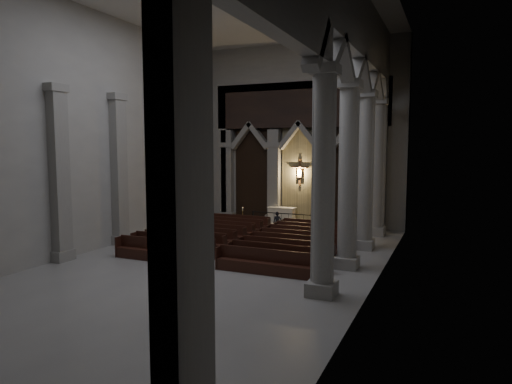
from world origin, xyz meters
TOP-DOWN VIEW (x-y plane):
  - room at (0.00, 0.00)m, footprint 24.00×24.10m
  - sanctuary_wall at (0.00, 11.54)m, footprint 14.00×0.77m
  - right_arcade at (5.50, 1.33)m, footprint 1.00×24.00m
  - left_pilasters at (-6.75, 3.50)m, footprint 0.60×13.00m
  - sanctuary_step at (0.00, 10.60)m, footprint 8.50×2.60m
  - altar at (-1.07, 11.12)m, footprint 1.90×0.76m
  - altar_rail at (-0.00, 9.51)m, footprint 5.08×0.09m
  - candle_stand_left at (-3.00, 8.96)m, footprint 0.22×0.22m
  - candle_stand_right at (2.72, 8.97)m, footprint 0.24×0.24m
  - pews at (-0.00, 3.24)m, footprint 9.97×8.50m
  - worshipper at (0.00, 7.48)m, footprint 0.54×0.40m

SIDE VIEW (x-z plane):
  - sanctuary_step at x=0.00m, z-range 0.00..0.15m
  - pews at x=0.00m, z-range -0.18..0.84m
  - candle_stand_left at x=-3.00m, z-range -0.29..0.99m
  - candle_stand_right at x=2.72m, z-range -0.32..1.10m
  - altar at x=-1.07m, z-range 0.15..1.12m
  - altar_rail at x=0.00m, z-range 0.16..1.16m
  - worshipper at x=0.00m, z-range 0.00..1.35m
  - left_pilasters at x=-6.75m, z-range -0.10..7.92m
  - sanctuary_wall at x=0.00m, z-range 0.62..12.62m
  - room at x=0.00m, z-range 1.60..13.60m
  - right_arcade at x=5.50m, z-range 1.83..13.83m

